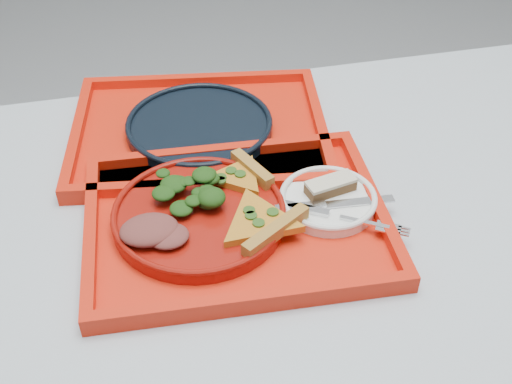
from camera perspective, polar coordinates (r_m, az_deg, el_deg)
table at (r=1.08m, az=4.04°, el=-3.59°), size 1.60×0.80×0.75m
tray_main at (r=0.98m, az=-1.74°, el=-2.73°), size 0.47×0.38×0.01m
tray_far at (r=1.17m, az=-5.01°, el=5.20°), size 0.50×0.42×0.01m
dinner_plate at (r=0.97m, az=-5.07°, el=-2.19°), size 0.26×0.26×0.02m
side_plate at (r=1.00m, az=6.40°, el=-0.86°), size 0.15×0.15×0.01m
navy_plate at (r=1.16m, az=-5.05°, el=5.77°), size 0.26×0.26×0.02m
pizza_slice_a at (r=0.93m, az=0.22°, el=-2.42°), size 0.18×0.18×0.02m
pizza_slice_b at (r=1.01m, az=-1.57°, el=1.51°), size 0.14×0.13×0.02m
salad_heap at (r=0.97m, az=-6.31°, el=0.56°), size 0.10×0.09×0.05m
meat_portion at (r=0.92m, az=-9.47°, el=-3.34°), size 0.08×0.07×0.03m
dessert_bar at (r=1.00m, az=6.64°, el=0.55°), size 0.08×0.05×0.02m
knife at (r=0.98m, az=7.05°, el=-1.01°), size 0.19×0.03×0.01m
fork at (r=0.96m, az=7.36°, el=-2.14°), size 0.17×0.12×0.01m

